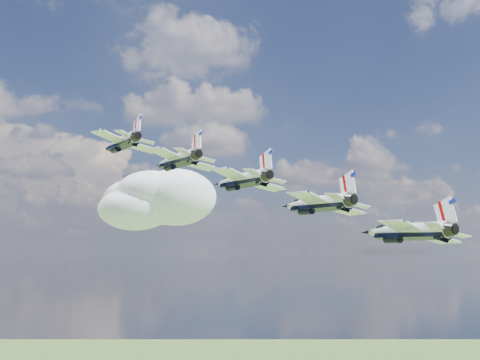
{
  "coord_description": "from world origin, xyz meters",
  "views": [
    {
      "loc": [
        -37.34,
        -88.72,
        145.44
      ],
      "look_at": [
        -20.39,
        -14.98,
        154.45
      ],
      "focal_mm": 45.0,
      "sensor_mm": 36.0,
      "label": 1
    }
  ],
  "objects": [
    {
      "name": "jet_3",
      "position": [
        -13.09,
        -22.4,
        151.03
      ],
      "size": [
        13.76,
        16.01,
        6.05
      ],
      "primitive_type": null,
      "rotation": [
        0.0,
        0.24,
        0.34
      ],
      "color": "white"
    },
    {
      "name": "jet_0",
      "position": [
        -35.0,
        -0.14,
        161.29
      ],
      "size": [
        13.76,
        16.01,
        6.05
      ],
      "primitive_type": null,
      "rotation": [
        0.0,
        0.24,
        0.34
      ],
      "color": "silver"
    },
    {
      "name": "cloud_far",
      "position": [
        -5.27,
        218.1,
        169.55
      ],
      "size": [
        61.01,
        47.94,
        23.97
      ],
      "primitive_type": "ellipsoid",
      "color": "white"
    },
    {
      "name": "jet_4",
      "position": [
        -5.79,
        -29.82,
        147.61
      ],
      "size": [
        13.76,
        16.01,
        6.05
      ],
      "primitive_type": null,
      "rotation": [
        0.0,
        0.24,
        0.34
      ],
      "color": "white"
    },
    {
      "name": "jet_1",
      "position": [
        -27.7,
        -7.56,
        157.87
      ],
      "size": [
        13.76,
        16.01,
        6.05
      ],
      "primitive_type": null,
      "rotation": [
        0.0,
        0.24,
        0.34
      ],
      "color": "white"
    },
    {
      "name": "jet_2",
      "position": [
        -20.39,
        -14.98,
        154.45
      ],
      "size": [
        13.76,
        16.01,
        6.05
      ],
      "primitive_type": null,
      "rotation": [
        0.0,
        0.24,
        0.34
      ],
      "color": "white"
    }
  ]
}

